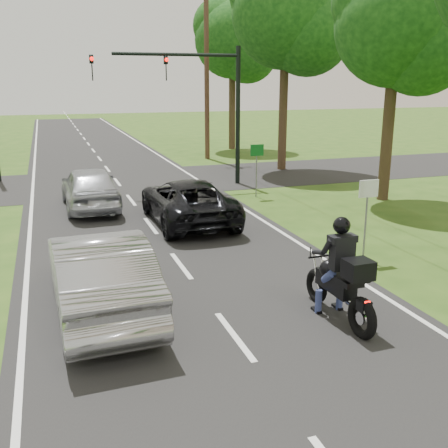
{
  "coord_description": "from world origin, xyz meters",
  "views": [
    {
      "loc": [
        -2.99,
        -8.23,
        4.55
      ],
      "look_at": [
        0.81,
        3.0,
        1.3
      ],
      "focal_mm": 42.0,
      "sensor_mm": 36.0,
      "label": 1
    }
  ],
  "objects": [
    {
      "name": "ground",
      "position": [
        0.0,
        0.0,
        0.0
      ],
      "size": [
        140.0,
        140.0,
        0.0
      ],
      "primitive_type": "plane",
      "color": "#294A15",
      "rests_on": "ground"
    },
    {
      "name": "sign_white",
      "position": [
        4.7,
        2.98,
        1.6
      ],
      "size": [
        0.55,
        0.07,
        2.12
      ],
      "color": "slate",
      "rests_on": "ground"
    },
    {
      "name": "tree_row_c",
      "position": [
        9.75,
        8.8,
        6.23
      ],
      "size": [
        4.8,
        4.65,
        8.76
      ],
      "color": "#332316",
      "rests_on": "ground"
    },
    {
      "name": "cross_road",
      "position": [
        0.0,
        16.0,
        0.01
      ],
      "size": [
        60.0,
        7.0,
        0.01
      ],
      "primitive_type": "cube",
      "color": "black",
      "rests_on": "ground"
    },
    {
      "name": "road",
      "position": [
        0.0,
        10.0,
        0.01
      ],
      "size": [
        8.0,
        100.0,
        0.01
      ],
      "primitive_type": "cube",
      "color": "black",
      "rests_on": "ground"
    },
    {
      "name": "silver_sedan",
      "position": [
        -2.2,
        1.91,
        0.84
      ],
      "size": [
        1.93,
        5.07,
        1.65
      ],
      "primitive_type": "imported",
      "rotation": [
        0.0,
        0.0,
        3.18
      ],
      "color": "#A5A5AA",
      "rests_on": "road"
    },
    {
      "name": "motorcycle_rider",
      "position": [
        2.2,
        0.0,
        0.83
      ],
      "size": [
        0.69,
        2.44,
        2.1
      ],
      "rotation": [
        0.0,
        0.0,
        0.02
      ],
      "color": "black",
      "rests_on": "ground"
    },
    {
      "name": "tree_row_d",
      "position": [
        9.1,
        16.76,
        7.43
      ],
      "size": [
        5.76,
        5.58,
        10.45
      ],
      "color": "#332316",
      "rests_on": "ground"
    },
    {
      "name": "dark_suv",
      "position": [
        1.27,
        8.08,
        0.73
      ],
      "size": [
        2.4,
        5.19,
        1.44
      ],
      "primitive_type": "imported",
      "rotation": [
        0.0,
        0.0,
        3.14
      ],
      "color": "black",
      "rests_on": "road"
    },
    {
      "name": "tree_row_e",
      "position": [
        9.48,
        25.78,
        6.83
      ],
      "size": [
        5.28,
        5.12,
        9.61
      ],
      "color": "#332316",
      "rests_on": "ground"
    },
    {
      "name": "silver_suv",
      "position": [
        -1.61,
        11.09,
        0.8
      ],
      "size": [
        1.96,
        4.67,
        1.58
      ],
      "primitive_type": "imported",
      "rotation": [
        0.0,
        0.0,
        3.16
      ],
      "color": "#B0B2B8",
      "rests_on": "road"
    },
    {
      "name": "utility_pole_far",
      "position": [
        6.2,
        22.0,
        5.08
      ],
      "size": [
        1.6,
        0.28,
        10.0
      ],
      "color": "#533426",
      "rests_on": "ground"
    },
    {
      "name": "traffic_signal",
      "position": [
        3.34,
        14.0,
        4.14
      ],
      "size": [
        6.38,
        0.44,
        6.0
      ],
      "color": "black",
      "rests_on": "ground"
    },
    {
      "name": "sign_green",
      "position": [
        4.9,
        10.98,
        1.6
      ],
      "size": [
        0.55,
        0.07,
        2.12
      ],
      "color": "slate",
      "rests_on": "ground"
    }
  ]
}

